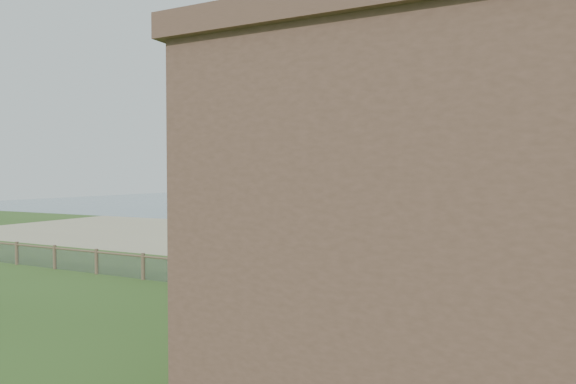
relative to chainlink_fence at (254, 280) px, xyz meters
name	(u,v)px	position (x,y,z in m)	size (l,w,h in m)	color
ground	(156,333)	(0.00, -6.00, -0.55)	(160.00, 160.00, 0.00)	#304E1B
sand_beach	(371,245)	(0.00, 16.00, -0.55)	(72.00, 20.00, 0.02)	tan
ocean	(462,208)	(0.00, 60.00, -0.55)	(160.00, 68.00, 0.02)	slate
chainlink_fence	(254,280)	(0.00, 0.00, 0.00)	(36.20, 0.20, 1.25)	brown
picnic_table	(275,293)	(1.53, -1.00, -0.19)	(1.71, 1.29, 0.72)	brown
octopus_kite	(380,50)	(2.41, 9.86, 11.32)	(3.41, 2.41, 7.03)	red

